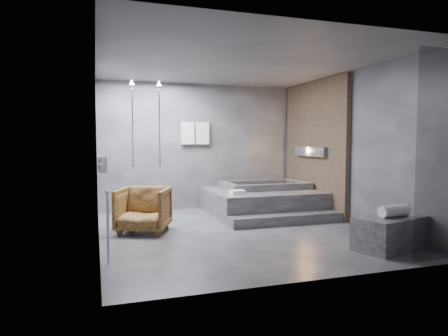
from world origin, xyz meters
name	(u,v)px	position (x,y,z in m)	size (l,w,h in m)	color
room	(255,129)	(0.40, 0.24, 1.73)	(5.00, 5.04, 2.82)	#2F2F32
tub_deck	(261,201)	(1.05, 1.45, 0.25)	(2.20, 2.00, 0.50)	#343437
tub_step	(287,219)	(1.05, 0.27, 0.09)	(2.20, 0.36, 0.18)	#343437
concrete_bench	(390,233)	(1.66, -1.71, 0.23)	(1.03, 0.57, 0.46)	#313033
driftwood_chair	(143,210)	(-1.53, 0.44, 0.38)	(0.81, 0.83, 0.75)	#442A11
rolled_towel	(394,211)	(1.70, -1.74, 0.55)	(0.17, 0.17, 0.46)	white
deck_towel	(237,192)	(0.32, 0.93, 0.54)	(0.28, 0.20, 0.07)	white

